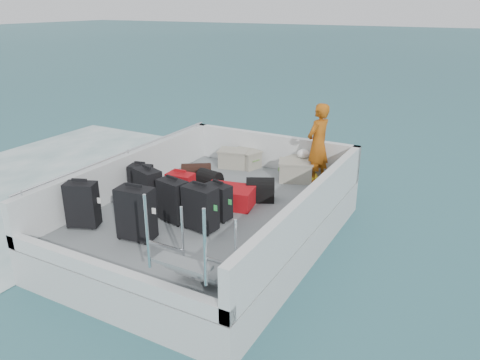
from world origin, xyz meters
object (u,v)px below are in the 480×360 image
at_px(suitcase_3, 136,214).
at_px(crate_2, 302,168).
at_px(suitcase_0, 82,205).
at_px(crate_3, 296,172).
at_px(suitcase_4, 173,201).
at_px(crate_1, 246,159).
at_px(suitcase_1, 148,190).
at_px(crate_0, 234,159).
at_px(suitcase_6, 200,208).
at_px(suitcase_8, 229,196).
at_px(suitcase_5, 181,191).
at_px(suitcase_2, 141,181).
at_px(suitcase_7, 218,202).
at_px(passenger, 318,144).

xyz_separation_m(suitcase_3, crate_2, (1.13, 3.60, -0.22)).
height_order(suitcase_0, crate_3, suitcase_0).
relative_size(suitcase_4, crate_1, 1.23).
relative_size(suitcase_1, crate_3, 1.17).
distance_m(crate_1, crate_3, 1.25).
bearing_deg(crate_0, suitcase_1, -93.56).
bearing_deg(crate_3, suitcase_6, -100.04).
height_order(suitcase_3, crate_2, suitcase_3).
bearing_deg(crate_0, suitcase_8, -62.59).
height_order(suitcase_1, suitcase_5, suitcase_1).
relative_size(suitcase_1, suitcase_8, 0.87).
bearing_deg(crate_3, suitcase_4, -111.16).
xyz_separation_m(suitcase_0, suitcase_2, (-0.01, 1.37, -0.07)).
height_order(suitcase_5, crate_1, suitcase_5).
distance_m(crate_0, crate_3, 1.45).
distance_m(suitcase_2, suitcase_7, 1.68).
distance_m(suitcase_8, passenger, 2.06).
xyz_separation_m(suitcase_5, crate_3, (1.19, 2.10, -0.12)).
bearing_deg(suitcase_6, suitcase_4, -177.09).
xyz_separation_m(suitcase_0, crate_0, (0.64, 3.53, -0.19)).
distance_m(suitcase_7, suitcase_8, 0.57).
height_order(suitcase_5, crate_2, suitcase_5).
relative_size(suitcase_1, suitcase_4, 1.04).
distance_m(suitcase_1, crate_0, 2.57).
bearing_deg(suitcase_1, suitcase_6, 9.65).
bearing_deg(suitcase_3, suitcase_1, 112.39).
relative_size(suitcase_5, crate_1, 1.10).
height_order(suitcase_2, crate_1, suitcase_2).
relative_size(suitcase_3, suitcase_5, 1.30).
height_order(suitcase_5, crate_0, suitcase_5).
height_order(suitcase_0, suitcase_7, suitcase_0).
height_order(suitcase_7, suitcase_8, suitcase_7).
bearing_deg(suitcase_4, suitcase_1, 178.56).
height_order(crate_0, passenger, passenger).
xyz_separation_m(suitcase_2, suitcase_6, (1.63, -0.59, 0.06)).
relative_size(suitcase_4, crate_2, 1.18).
bearing_deg(suitcase_7, crate_1, 120.85).
distance_m(crate_3, passenger, 0.70).
relative_size(suitcase_0, suitcase_4, 1.05).
height_order(crate_1, crate_3, crate_3).
distance_m(suitcase_1, crate_1, 2.73).
xyz_separation_m(suitcase_4, suitcase_6, (0.53, -0.04, 0.01)).
height_order(suitcase_2, crate_3, suitcase_2).
xyz_separation_m(suitcase_4, crate_2, (1.02, 2.87, -0.17)).
bearing_deg(suitcase_3, crate_1, 84.82).
distance_m(suitcase_2, suitcase_3, 1.62).
xyz_separation_m(suitcase_3, crate_0, (-0.34, 3.44, -0.22)).
height_order(suitcase_4, crate_1, suitcase_4).
distance_m(suitcase_2, suitcase_8, 1.62).
relative_size(suitcase_1, suitcase_3, 0.90).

